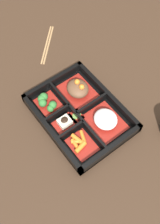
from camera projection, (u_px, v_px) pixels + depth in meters
ground_plane at (80, 116)px, 0.87m from camera, size 3.00×3.00×0.00m
bento_base at (80, 115)px, 0.87m from camera, size 0.33×0.25×0.01m
bento_rim at (79, 113)px, 0.85m from camera, size 0.33×0.25×0.04m
bowl_stew at (78, 89)px, 0.89m from camera, size 0.13×0.10×0.06m
bowl_rice at (105, 120)px, 0.83m from camera, size 0.13×0.10×0.04m
bowl_greens at (46, 102)px, 0.87m from camera, size 0.09×0.07×0.03m
bowl_tofu at (64, 122)px, 0.83m from camera, size 0.06×0.07×0.03m
bowl_carrots at (81, 144)px, 0.80m from camera, size 0.09×0.07×0.02m
bowl_pickles at (76, 115)px, 0.86m from camera, size 0.04×0.04×0.01m
chopsticks at (47, 44)px, 1.03m from camera, size 0.16×0.15×0.01m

